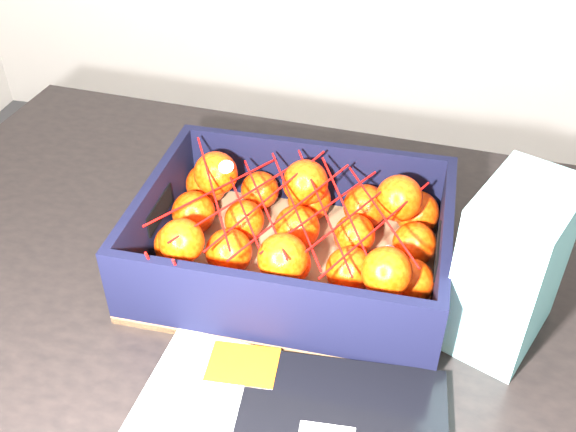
# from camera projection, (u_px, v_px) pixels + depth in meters

# --- Properties ---
(table) EXTENTS (1.25, 0.88, 0.75)m
(table) POSITION_uv_depth(u_px,v_px,m) (290.00, 343.00, 0.89)
(table) COLOR black
(table) RESTS_ON ground
(produce_crate) EXTENTS (0.38, 0.28, 0.11)m
(produce_crate) POSITION_uv_depth(u_px,v_px,m) (293.00, 249.00, 0.84)
(produce_crate) COLOR brown
(produce_crate) RESTS_ON table
(clementine_heap) EXTENTS (0.36, 0.26, 0.10)m
(clementine_heap) POSITION_uv_depth(u_px,v_px,m) (295.00, 237.00, 0.83)
(clementine_heap) COLOR #FE3305
(clementine_heap) RESTS_ON produce_crate
(mesh_net) EXTENTS (0.31, 0.25, 0.09)m
(mesh_net) POSITION_uv_depth(u_px,v_px,m) (285.00, 211.00, 0.80)
(mesh_net) COLOR red
(mesh_net) RESTS_ON clementine_heap
(retail_carton) EXTENTS (0.13, 0.16, 0.20)m
(retail_carton) POSITION_uv_depth(u_px,v_px,m) (511.00, 267.00, 0.72)
(retail_carton) COLOR silver
(retail_carton) RESTS_ON table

